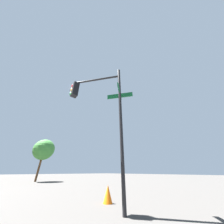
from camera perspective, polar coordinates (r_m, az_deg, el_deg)
name	(u,v)px	position (r m, az deg, el deg)	size (l,w,h in m)	color
traffic_signal_near	(97,100)	(5.07, -7.80, 6.10)	(2.47, 1.94, 5.56)	black
street_tree	(44,150)	(18.12, -31.54, -16.16)	(2.60, 2.60, 4.97)	#4C331E
traffic_cone	(108,194)	(5.39, -2.13, -36.44)	(0.36, 0.36, 0.59)	orange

